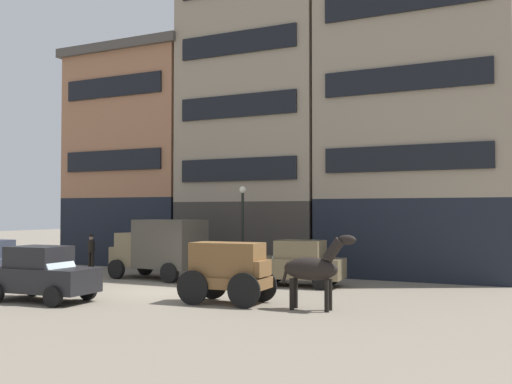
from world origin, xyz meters
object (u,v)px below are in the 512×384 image
(draft_horse, at_px, (314,268))
(sedan_light, at_px, (298,263))
(sedan_parked_curb, at_px, (42,274))
(cargo_wagon, at_px, (229,268))
(pedestrian_officer, at_px, (91,250))
(delivery_truck_near, at_px, (160,247))
(streetlamp_curbside, at_px, (243,218))

(draft_horse, bearing_deg, sedan_light, 117.13)
(sedan_parked_curb, bearing_deg, draft_horse, 14.75)
(draft_horse, height_order, sedan_parked_curb, draft_horse)
(cargo_wagon, bearing_deg, draft_horse, 0.06)
(pedestrian_officer, bearing_deg, sedan_light, -8.41)
(delivery_truck_near, relative_size, streetlamp_curbside, 1.09)
(cargo_wagon, xyz_separation_m, pedestrian_officer, (-12.00, 7.00, -0.17))
(streetlamp_curbside, bearing_deg, cargo_wagon, -65.98)
(delivery_truck_near, xyz_separation_m, sedan_light, (6.46, 0.35, -0.51))
(sedan_parked_curb, height_order, streetlamp_curbside, streetlamp_curbside)
(delivery_truck_near, bearing_deg, cargo_wagon, -38.11)
(sedan_light, relative_size, pedestrian_officer, 2.13)
(sedan_light, bearing_deg, cargo_wagon, -93.26)
(pedestrian_officer, bearing_deg, sedan_parked_curb, -56.57)
(draft_horse, xyz_separation_m, streetlamp_curbside, (-5.95, 6.73, 1.40))
(sedan_light, bearing_deg, streetlamp_curbside, 154.81)
(sedan_parked_curb, xyz_separation_m, pedestrian_officer, (-6.15, 9.31, 0.07))
(cargo_wagon, distance_m, delivery_truck_near, 7.84)
(streetlamp_curbside, bearing_deg, draft_horse, -48.52)
(draft_horse, bearing_deg, delivery_truck_near, 152.07)
(pedestrian_officer, bearing_deg, streetlamp_curbside, -1.69)
(cargo_wagon, bearing_deg, sedan_light, 86.74)
(draft_horse, height_order, sedan_light, draft_horse)
(sedan_light, xyz_separation_m, pedestrian_officer, (-12.29, 1.82, 0.07))
(sedan_parked_curb, bearing_deg, streetlamp_curbside, 72.54)
(sedan_parked_curb, bearing_deg, delivery_truck_near, 92.54)
(cargo_wagon, relative_size, delivery_truck_near, 0.67)
(delivery_truck_near, distance_m, sedan_light, 6.49)
(delivery_truck_near, bearing_deg, draft_horse, -27.93)
(delivery_truck_near, height_order, sedan_parked_curb, delivery_truck_near)
(cargo_wagon, distance_m, pedestrian_officer, 13.89)
(sedan_light, distance_m, streetlamp_curbside, 4.05)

